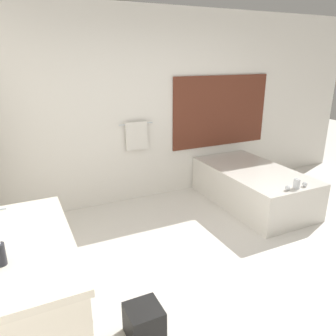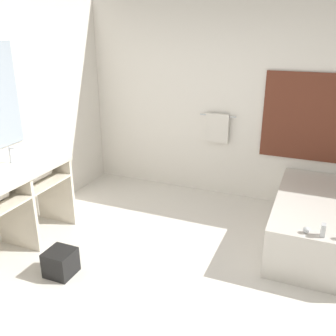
{
  "view_description": "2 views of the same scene",
  "coord_description": "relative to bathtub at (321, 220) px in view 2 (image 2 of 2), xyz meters",
  "views": [
    {
      "loc": [
        -1.86,
        -2.12,
        2.05
      ],
      "look_at": [
        -0.4,
        0.91,
        0.9
      ],
      "focal_mm": 35.0,
      "sensor_mm": 36.0,
      "label": 1
    },
    {
      "loc": [
        0.98,
        -2.71,
        2.29
      ],
      "look_at": [
        -0.46,
        0.76,
        0.86
      ],
      "focal_mm": 40.0,
      "sensor_mm": 36.0,
      "label": 2
    }
  ],
  "objects": [
    {
      "name": "wall_back_with_blinds",
      "position": [
        -1.1,
        0.92,
        1.06
      ],
      "size": [
        7.4,
        0.13,
        2.7
      ],
      "color": "white",
      "rests_on": "ground_plane"
    },
    {
      "name": "ground_plane",
      "position": [
        -1.14,
        -1.31,
        -0.29
      ],
      "size": [
        16.0,
        16.0,
        0.0
      ],
      "primitive_type": "plane",
      "color": "silver",
      "rests_on": "ground"
    },
    {
      "name": "waste_bin",
      "position": [
        -2.31,
        -1.56,
        -0.16
      ],
      "size": [
        0.27,
        0.27,
        0.26
      ],
      "color": "black",
      "rests_on": "ground_plane"
    },
    {
      "name": "bathtub",
      "position": [
        0.0,
        0.0,
        0.0
      ],
      "size": [
        0.98,
        1.77,
        0.64
      ],
      "color": "silver",
      "rests_on": "ground_plane"
    },
    {
      "name": "sink_faucet",
      "position": [
        -3.2,
        -1.13,
        0.7
      ],
      "size": [
        0.09,
        0.04,
        0.18
      ],
      "color": "silver",
      "rests_on": "vanity_counter"
    },
    {
      "name": "vanity_counter",
      "position": [
        -3.03,
        -1.31,
        0.36
      ],
      "size": [
        0.59,
        1.33,
        0.9
      ],
      "color": "beige",
      "rests_on": "ground_plane"
    }
  ]
}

